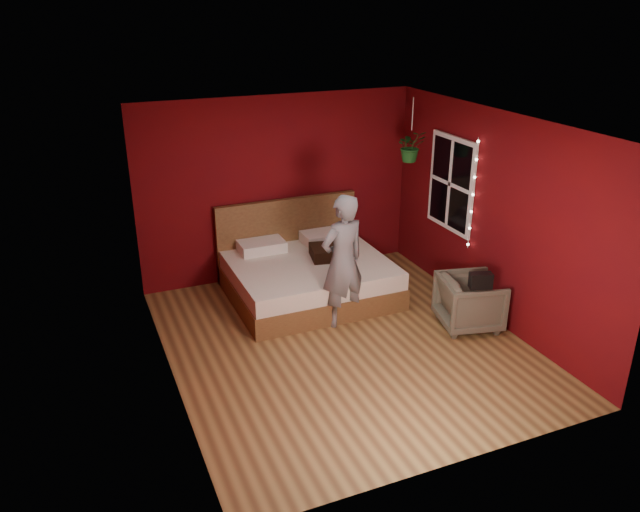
{
  "coord_description": "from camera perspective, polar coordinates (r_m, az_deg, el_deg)",
  "views": [
    {
      "loc": [
        -2.77,
        -5.81,
        3.82
      ],
      "look_at": [
        -0.14,
        0.4,
        0.99
      ],
      "focal_mm": 35.0,
      "sensor_mm": 36.0,
      "label": 1
    }
  ],
  "objects": [
    {
      "name": "fairy_lights",
      "position": [
        8.11,
        13.81,
        5.47
      ],
      "size": [
        0.04,
        0.04,
        1.45
      ],
      "color": "silver",
      "rests_on": "room_walls"
    },
    {
      "name": "bed",
      "position": [
        8.52,
        -1.23,
        -1.65
      ],
      "size": [
        2.1,
        1.78,
        1.15
      ],
      "color": "brown",
      "rests_on": "ground"
    },
    {
      "name": "floor",
      "position": [
        7.48,
        2.21,
        -7.95
      ],
      "size": [
        4.5,
        4.5,
        0.0
      ],
      "primitive_type": "plane",
      "color": "olive",
      "rests_on": "ground"
    },
    {
      "name": "room_walls",
      "position": [
        6.78,
        2.42,
        4.34
      ],
      "size": [
        4.04,
        4.54,
        2.62
      ],
      "color": "#5F0A0C",
      "rests_on": "ground"
    },
    {
      "name": "armchair",
      "position": [
        7.91,
        13.53,
        -4.12
      ],
      "size": [
        0.87,
        0.85,
        0.66
      ],
      "primitive_type": "imported",
      "rotation": [
        0.0,
        0.0,
        1.34
      ],
      "color": "#62604D",
      "rests_on": "ground"
    },
    {
      "name": "window",
      "position": [
        8.53,
        11.89,
        6.49
      ],
      "size": [
        0.05,
        0.97,
        1.27
      ],
      "color": "white",
      "rests_on": "room_walls"
    },
    {
      "name": "hanging_plant",
      "position": [
        8.52,
        8.3,
        9.92
      ],
      "size": [
        0.42,
        0.38,
        0.85
      ],
      "color": "silver",
      "rests_on": "room_walls"
    },
    {
      "name": "person",
      "position": [
        7.56,
        2.07,
        -0.47
      ],
      "size": [
        0.69,
        0.52,
        1.68
      ],
      "primitive_type": "imported",
      "rotation": [
        0.0,
        0.0,
        3.36
      ],
      "color": "slate",
      "rests_on": "ground"
    },
    {
      "name": "throw_pillow",
      "position": [
        8.44,
        0.71,
        0.35
      ],
      "size": [
        0.53,
        0.53,
        0.16
      ],
      "primitive_type": "cube",
      "rotation": [
        0.0,
        0.0,
        -0.21
      ],
      "color": "black",
      "rests_on": "bed"
    },
    {
      "name": "handbag",
      "position": [
        7.49,
        14.48,
        -2.19
      ],
      "size": [
        0.29,
        0.2,
        0.19
      ],
      "primitive_type": "cube",
      "rotation": [
        0.0,
        0.0,
        -0.31
      ],
      "color": "black",
      "rests_on": "armchair"
    }
  ]
}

